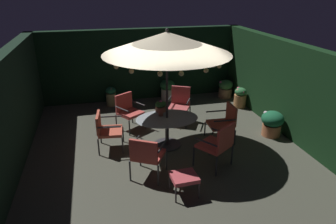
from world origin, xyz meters
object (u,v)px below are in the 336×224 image
potted_plant_back_left (240,97)px  centerpiece_planter (161,107)px  potted_plant_left_near (167,89)px  patio_chair_south (106,128)px  potted_plant_right_near (111,96)px  patio_chair_southeast (128,109)px  ottoman_footrest (184,178)px  patio_chair_southwest (147,154)px  potted_plant_left_far (226,88)px  patio_chair_east (179,103)px  potted_plant_back_center (272,122)px  patio_umbrella (167,43)px  patio_chair_north (218,143)px  patio_chair_northeast (224,121)px  patio_dining_table (167,125)px

potted_plant_back_left → centerpiece_planter: bearing=-149.7°
potted_plant_left_near → patio_chair_south: bearing=-126.6°
potted_plant_right_near → potted_plant_back_left: bearing=-15.8°
patio_chair_southeast → ottoman_footrest: 3.23m
patio_chair_southwest → potted_plant_left_far: 5.49m
centerpiece_planter → patio_chair_east: (0.80, 1.13, -0.40)m
potted_plant_left_near → potted_plant_back_left: 2.45m
patio_chair_south → ottoman_footrest: size_ratio=1.84×
patio_chair_southeast → potted_plant_back_center: (3.58, -1.35, -0.19)m
patio_umbrella → centerpiece_planter: 1.56m
potted_plant_back_center → ottoman_footrest: bearing=-148.4°
patio_umbrella → patio_chair_east: bearing=62.4°
centerpiece_planter → potted_plant_left_far: bearing=43.1°
patio_chair_southeast → patio_chair_south: patio_chair_southeast is taller
patio_chair_southwest → patio_umbrella: bearing=60.1°
patio_chair_north → patio_chair_northeast: bearing=60.6°
patio_chair_south → centerpiece_planter: bearing=-0.0°
patio_dining_table → patio_umbrella: (0.00, 0.00, 1.96)m
patio_chair_northeast → patio_chair_southwest: 2.48m
patio_dining_table → patio_chair_north: size_ratio=1.47×
patio_chair_northeast → potted_plant_back_left: patio_chair_northeast is taller
patio_chair_south → potted_plant_back_left: size_ratio=1.42×
potted_plant_left_far → potted_plant_back_center: bearing=-90.7°
potted_plant_left_far → patio_umbrella: bearing=-134.0°
centerpiece_planter → patio_chair_north: (0.93, -1.38, -0.38)m
patio_chair_north → potted_plant_right_near: bearing=114.5°
patio_chair_southeast → patio_chair_southwest: patio_chair_southeast is taller
patio_chair_north → patio_chair_southeast: (-1.62, 2.43, -0.03)m
patio_chair_east → potted_plant_right_near: size_ratio=1.63×
potted_plant_right_near → potted_plant_back_center: potted_plant_back_center is taller
patio_chair_east → patio_chair_southwest: size_ratio=1.07×
potted_plant_left_near → potted_plant_back_left: potted_plant_left_near is taller
centerpiece_planter → patio_chair_east: 1.44m
patio_chair_south → patio_dining_table: bearing=-6.9°
patio_chair_east → patio_chair_southwest: bearing=-118.8°
patio_umbrella → patio_chair_north: (0.82, -1.21, -1.92)m
patio_chair_south → potted_plant_left_near: 3.73m
patio_chair_southwest → potted_plant_right_near: (-0.41, 4.32, -0.25)m
patio_chair_northeast → potted_plant_back_center: 1.34m
patio_chair_south → potted_plant_left_far: size_ratio=1.48×
patio_chair_southeast → patio_chair_southwest: size_ratio=1.02×
centerpiece_planter → patio_chair_northeast: size_ratio=0.42×
patio_chair_southeast → ottoman_footrest: (0.65, -3.15, -0.20)m
patio_chair_east → patio_chair_northeast: bearing=-60.6°
patio_chair_south → potted_plant_right_near: size_ratio=1.48×
centerpiece_planter → patio_chair_northeast: bearing=-9.0°
centerpiece_planter → patio_chair_southwest: 1.60m
centerpiece_planter → patio_chair_south: (-1.32, 0.00, -0.43)m
potted_plant_left_far → patio_dining_table: bearing=-134.0°
patio_chair_southeast → potted_plant_back_center: bearing=-20.6°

